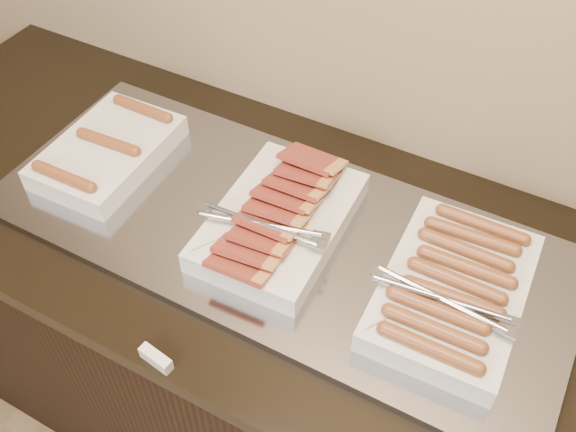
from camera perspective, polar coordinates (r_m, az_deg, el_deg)
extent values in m
cube|color=black|center=(1.71, -0.98, -11.99)|extent=(2.00, 0.70, 0.86)
cube|color=black|center=(1.34, -1.23, -2.12)|extent=(2.06, 0.76, 0.04)
cube|color=gray|center=(1.32, -1.05, -1.35)|extent=(1.20, 0.50, 0.02)
cube|color=silver|center=(1.49, -15.67, 5.51)|extent=(0.22, 0.33, 0.05)
cylinder|color=brown|center=(1.41, -19.30, 3.32)|extent=(0.14, 0.03, 0.03)
cylinder|color=brown|center=(1.47, -15.69, 6.35)|extent=(0.14, 0.03, 0.03)
cylinder|color=brown|center=(1.54, -12.80, 9.27)|extent=(0.14, 0.03, 0.03)
cube|color=silver|center=(1.29, -0.73, -0.46)|extent=(0.26, 0.37, 0.05)
cube|color=brown|center=(1.19, -4.05, -4.30)|extent=(0.12, 0.09, 0.04)
cube|color=brown|center=(1.21, -3.45, -2.89)|extent=(0.13, 0.10, 0.04)
cube|color=brown|center=(1.22, -2.18, -1.81)|extent=(0.13, 0.10, 0.04)
cube|color=brown|center=(1.24, -1.66, -0.47)|extent=(0.12, 0.09, 0.04)
cube|color=brown|center=(1.26, -0.85, 0.71)|extent=(0.13, 0.10, 0.04)
cube|color=brown|center=(1.28, -0.18, 1.89)|extent=(0.12, 0.09, 0.04)
cube|color=brown|center=(1.30, 0.87, 2.89)|extent=(0.12, 0.09, 0.04)
cube|color=brown|center=(1.32, 1.79, 3.89)|extent=(0.13, 0.10, 0.04)
cube|color=brown|center=(1.35, 2.07, 5.08)|extent=(0.12, 0.09, 0.04)
cube|color=silver|center=(1.22, 14.42, -6.48)|extent=(0.26, 0.38, 0.05)
cylinder|color=brown|center=(1.10, 12.51, -11.39)|extent=(0.16, 0.03, 0.03)
cylinder|color=brown|center=(1.12, 12.82, -9.74)|extent=(0.16, 0.03, 0.03)
cylinder|color=brown|center=(1.15, 13.15, -8.16)|extent=(0.16, 0.03, 0.03)
cylinder|color=brown|center=(1.17, 14.45, -7.03)|extent=(0.16, 0.04, 0.03)
cylinder|color=brown|center=(1.19, 14.76, -5.58)|extent=(0.16, 0.03, 0.03)
cylinder|color=brown|center=(1.22, 15.57, -4.39)|extent=(0.16, 0.03, 0.03)
cylinder|color=brown|center=(1.24, 15.50, -2.92)|extent=(0.16, 0.03, 0.03)
cylinder|color=brown|center=(1.27, 16.05, -1.75)|extent=(0.16, 0.03, 0.03)
cylinder|color=brown|center=(1.30, 16.88, -0.74)|extent=(0.16, 0.03, 0.03)
cube|color=silver|center=(1.16, -11.66, -12.30)|extent=(0.07, 0.03, 0.03)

